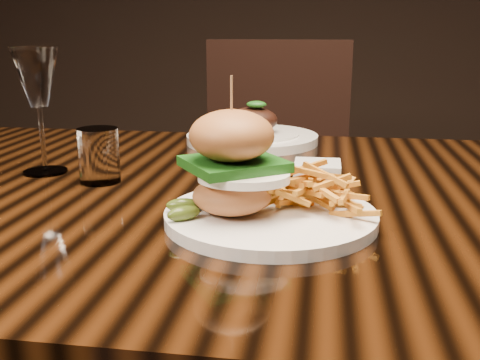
# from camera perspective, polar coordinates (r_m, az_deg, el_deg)

# --- Properties ---
(dining_table) EXTENTS (1.60, 0.90, 0.75)m
(dining_table) POSITION_cam_1_polar(r_m,az_deg,el_deg) (0.87, 2.50, -5.80)
(dining_table) COLOR black
(dining_table) RESTS_ON ground
(burger_plate) EXTENTS (0.27, 0.27, 0.18)m
(burger_plate) POSITION_cam_1_polar(r_m,az_deg,el_deg) (0.69, 2.54, -0.69)
(burger_plate) COLOR silver
(burger_plate) RESTS_ON dining_table
(ramekin) EXTENTS (0.09, 0.09, 0.03)m
(ramekin) POSITION_cam_1_polar(r_m,az_deg,el_deg) (0.88, 7.85, 0.74)
(ramekin) COLOR silver
(ramekin) RESTS_ON dining_table
(wine_glass) EXTENTS (0.08, 0.08, 0.21)m
(wine_glass) POSITION_cam_1_polar(r_m,az_deg,el_deg) (0.97, -19.91, 9.43)
(wine_glass) COLOR white
(wine_glass) RESTS_ON dining_table
(water_tumbler) EXTENTS (0.06, 0.06, 0.09)m
(water_tumbler) POSITION_cam_1_polar(r_m,az_deg,el_deg) (0.90, -14.14, 2.43)
(water_tumbler) COLOR white
(water_tumbler) RESTS_ON dining_table
(far_dish) EXTENTS (0.28, 0.28, 0.09)m
(far_dish) POSITION_cam_1_polar(r_m,az_deg,el_deg) (1.19, 1.25, 4.63)
(far_dish) COLOR silver
(far_dish) RESTS_ON dining_table
(chair_far) EXTENTS (0.47, 0.47, 0.95)m
(chair_far) POSITION_cam_1_polar(r_m,az_deg,el_deg) (1.76, 3.38, 0.49)
(chair_far) COLOR black
(chair_far) RESTS_ON ground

